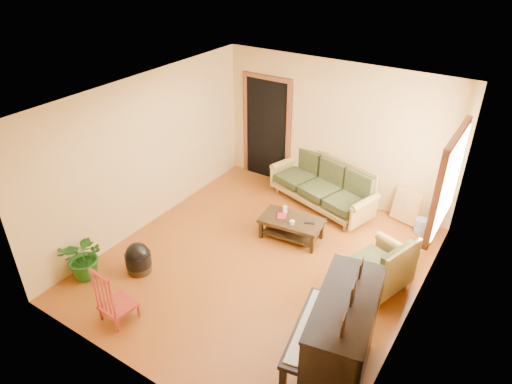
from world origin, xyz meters
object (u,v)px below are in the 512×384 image
Objects in this scene: armchair at (378,262)px; footstool at (139,261)px; sofa at (322,184)px; potted_plant at (85,257)px; coffee_table at (291,229)px; piano at (341,343)px; ceramic_crock at (421,226)px; red_chair at (116,293)px.

footstool is at bearing -135.26° from armchair.
sofa is 4.23m from potted_plant.
coffee_table is (0.05, -1.22, -0.25)m from sofa.
coffee_table is 2.85m from piano.
armchair is 3.41× the size of ceramic_crock.
sofa is 1.85m from ceramic_crock.
piano is 2.91m from red_chair.
footstool is at bearing 42.61° from potted_plant.
piano is at bearing -2.80° from footstool.
piano is at bearing 5.05° from potted_plant.
piano reaches higher than sofa.
ceramic_crock is at bearing 44.99° from potted_plant.
ceramic_crock is at bearing 20.08° from sofa.
sofa is 3.86m from piano.
footstool is at bearing -127.16° from coffee_table.
sofa reaches higher than red_chair.
armchair is 4.22m from potted_plant.
coffee_table is 1.18× the size of red_chair.
footstool is 1.46× the size of ceramic_crock.
footstool is at bearing 166.23° from piano.
piano is at bearing -89.45° from ceramic_crock.
coffee_table is 1.13× the size of armchair.
potted_plant is at bearing 174.08° from piano.
potted_plant is at bearing -132.55° from armchair.
ceramic_crock is at bearing 79.58° from piano.
armchair is 3.57m from red_chair.
potted_plant is (-3.86, -0.34, -0.26)m from piano.
red_chair is 3.25× the size of ceramic_crock.
red_chair reaches higher than footstool.
red_chair is (-2.83, -0.67, -0.19)m from piano.
footstool is at bearing -134.63° from ceramic_crock.
sofa reaches higher than footstool.
sofa is 2.84× the size of potted_plant.
piano is 3.35m from footstool.
piano is 3.62× the size of footstool.
piano is 3.89m from potted_plant.
armchair is 0.64× the size of piano.
footstool reaches higher than ceramic_crock.
armchair is at bearing 47.22° from red_chair.
footstool is (-1.46, -3.22, -0.25)m from sofa.
footstool is (-3.32, 0.16, -0.44)m from piano.
coffee_table is 1.42× the size of potted_plant.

